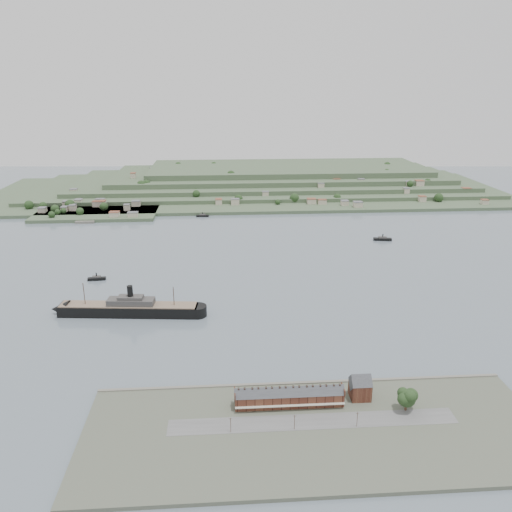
{
  "coord_description": "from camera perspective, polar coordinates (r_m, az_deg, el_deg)",
  "views": [
    {
      "loc": [
        -41.56,
        -381.27,
        156.62
      ],
      "look_at": [
        -13.2,
        30.0,
        14.06
      ],
      "focal_mm": 35.0,
      "sensor_mm": 36.0,
      "label": 1
    }
  ],
  "objects": [
    {
      "name": "near_shore",
      "position": [
        252.54,
        6.76,
        -19.12
      ],
      "size": [
        220.0,
        80.0,
        2.6
      ],
      "color": "#4C5142",
      "rests_on": "ground"
    },
    {
      "name": "ground",
      "position": [
        414.27,
        2.11,
        -3.15
      ],
      "size": [
        1400.0,
        1400.0,
        0.0
      ],
      "primitive_type": "plane",
      "color": "slate",
      "rests_on": "ground"
    },
    {
      "name": "terrace_row",
      "position": [
        262.49,
        3.82,
        -15.76
      ],
      "size": [
        55.6,
        9.8,
        11.07
      ],
      "color": "#472219",
      "rests_on": "ground"
    },
    {
      "name": "far_peninsula",
      "position": [
        790.83,
        1.17,
        8.53
      ],
      "size": [
        760.0,
        309.0,
        30.0
      ],
      "color": "#3B5237",
      "rests_on": "ground"
    },
    {
      "name": "tugboat",
      "position": [
        441.11,
        -17.74,
        -2.45
      ],
      "size": [
        15.05,
        5.18,
        6.65
      ],
      "color": "black",
      "rests_on": "ground"
    },
    {
      "name": "ferry_east",
      "position": [
        543.55,
        14.26,
        1.91
      ],
      "size": [
        19.33,
        8.08,
        7.03
      ],
      "color": "black",
      "rests_on": "ground"
    },
    {
      "name": "gabled_building",
      "position": [
        272.04,
        11.82,
        -14.45
      ],
      "size": [
        10.4,
        10.18,
        14.09
      ],
      "color": "#472219",
      "rests_on": "ground"
    },
    {
      "name": "ferry_west",
      "position": [
        626.32,
        -6.13,
        4.62
      ],
      "size": [
        15.84,
        4.98,
        5.88
      ],
      "color": "black",
      "rests_on": "ground"
    },
    {
      "name": "steamship",
      "position": [
        369.58,
        -14.76,
        -5.83
      ],
      "size": [
        112.16,
        23.24,
        26.91
      ],
      "color": "black",
      "rests_on": "ground"
    },
    {
      "name": "fig_tree",
      "position": [
        267.46,
        16.94,
        -15.21
      ],
      "size": [
        11.15,
        9.66,
        12.45
      ],
      "color": "#462F20",
      "rests_on": "ground"
    }
  ]
}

